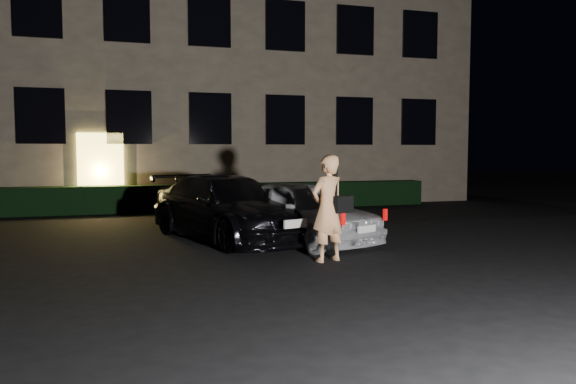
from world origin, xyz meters
name	(u,v)px	position (x,y,z in m)	size (l,w,h in m)	color
ground	(330,281)	(0.00, 0.00, 0.00)	(80.00, 80.00, 0.00)	black
building	(193,48)	(0.00, 14.99, 6.00)	(20.00, 8.11, 12.00)	brown
hedge	(213,197)	(0.00, 10.50, 0.42)	(15.00, 0.70, 0.85)	black
sedan	(228,207)	(-0.70, 4.34, 0.70)	(3.39, 5.19, 1.40)	black
hatch	(302,211)	(0.70, 3.45, 0.66)	(2.83, 4.18, 1.32)	silver
man	(328,208)	(0.50, 1.39, 0.94)	(0.87, 0.66, 1.88)	#EDA56B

